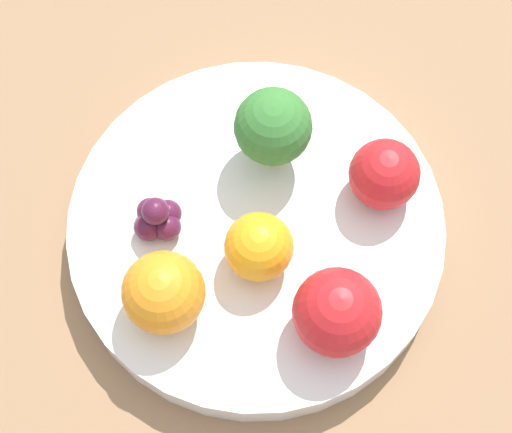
{
  "coord_description": "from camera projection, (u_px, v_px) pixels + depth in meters",
  "views": [
    {
      "loc": [
        0.13,
        0.15,
        0.54
      ],
      "look_at": [
        0.0,
        0.0,
        0.06
      ],
      "focal_mm": 60.0,
      "sensor_mm": 36.0,
      "label": 1
    }
  ],
  "objects": [
    {
      "name": "orange_back",
      "position": [
        259.0,
        247.0,
        0.51
      ],
      "size": [
        0.04,
        0.04,
        0.04
      ],
      "color": "orange",
      "rests_on": "bowl"
    },
    {
      "name": "ground_plane",
      "position": [
        256.0,
        250.0,
        0.58
      ],
      "size": [
        6.0,
        6.0,
        0.0
      ],
      "primitive_type": "plane",
      "color": "gray"
    },
    {
      "name": "orange_front",
      "position": [
        163.0,
        292.0,
        0.49
      ],
      "size": [
        0.05,
        0.05,
        0.05
      ],
      "color": "orange",
      "rests_on": "bowl"
    },
    {
      "name": "broccoli",
      "position": [
        273.0,
        128.0,
        0.52
      ],
      "size": [
        0.05,
        0.05,
        0.06
      ],
      "color": "#8CB76B",
      "rests_on": "bowl"
    },
    {
      "name": "apple_green",
      "position": [
        384.0,
        174.0,
        0.52
      ],
      "size": [
        0.04,
        0.04,
        0.04
      ],
      "color": "red",
      "rests_on": "bowl"
    },
    {
      "name": "bowl",
      "position": [
        256.0,
        231.0,
        0.55
      ],
      "size": [
        0.24,
        0.24,
        0.03
      ],
      "color": "white",
      "rests_on": "table_surface"
    },
    {
      "name": "apple_red",
      "position": [
        337.0,
        312.0,
        0.49
      ],
      "size": [
        0.05,
        0.05,
        0.05
      ],
      "color": "red",
      "rests_on": "bowl"
    },
    {
      "name": "grape_cluster",
      "position": [
        158.0,
        218.0,
        0.52
      ],
      "size": [
        0.03,
        0.03,
        0.03
      ],
      "color": "#511938",
      "rests_on": "bowl"
    },
    {
      "name": "table_surface",
      "position": [
        256.0,
        244.0,
        0.57
      ],
      "size": [
        1.2,
        1.2,
        0.02
      ],
      "color": "#936D4C",
      "rests_on": "ground_plane"
    }
  ]
}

